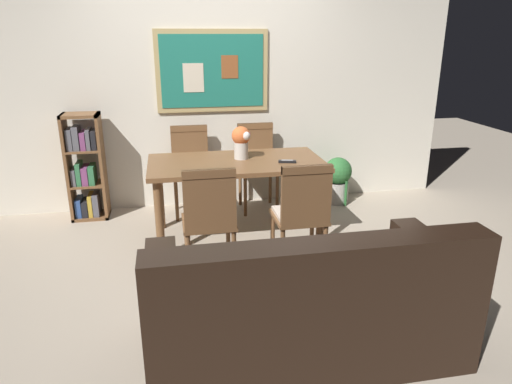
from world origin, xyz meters
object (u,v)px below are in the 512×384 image
(potted_ivy, at_px, (338,179))
(tv_remote, at_px, (287,161))
(bookshelf, at_px, (85,169))
(flower_vase, at_px, (241,140))
(dining_table, at_px, (236,171))
(dining_chair_far_right, at_px, (257,159))
(dining_chair_far_left, at_px, (191,163))
(leather_couch, at_px, (305,308))
(dining_chair_near_right, at_px, (302,209))
(dining_chair_near_left, at_px, (209,214))

(potted_ivy, xyz_separation_m, tv_remote, (-0.81, -0.85, 0.47))
(bookshelf, bearing_deg, flower_vase, -24.84)
(dining_table, relative_size, dining_chair_far_right, 1.71)
(dining_table, height_order, dining_chair_far_right, dining_chair_far_right)
(dining_table, xyz_separation_m, tv_remote, (0.43, -0.14, 0.11))
(dining_chair_far_right, relative_size, dining_chair_far_left, 1.00)
(dining_chair_far_right, height_order, tv_remote, dining_chair_far_right)
(potted_ivy, distance_m, tv_remote, 1.27)
(dining_chair_far_right, xyz_separation_m, leather_couch, (-0.19, -2.49, -0.23))
(dining_chair_near_right, bearing_deg, dining_chair_far_right, 92.25)
(dining_chair_far_right, xyz_separation_m, dining_chair_near_right, (0.06, -1.52, 0.00))
(leather_couch, distance_m, tv_remote, 1.69)
(dining_chair_near_right, height_order, tv_remote, dining_chair_near_right)
(dining_chair_far_left, distance_m, flower_vase, 0.87)
(dining_chair_far_right, distance_m, bookshelf, 1.76)
(dining_table, distance_m, dining_chair_near_right, 0.88)
(flower_vase, height_order, tv_remote, flower_vase)
(dining_chair_near_left, xyz_separation_m, bookshelf, (-1.11, 1.51, -0.02))
(dining_chair_near_right, height_order, potted_ivy, dining_chair_near_right)
(dining_table, xyz_separation_m, leather_couch, (0.14, -1.75, -0.32))
(dining_chair_near_right, distance_m, bookshelf, 2.38)
(flower_vase, relative_size, tv_remote, 1.82)
(dining_chair_near_right, relative_size, bookshelf, 0.84)
(leather_couch, xyz_separation_m, flower_vase, (-0.08, 1.82, 0.59))
(flower_vase, bearing_deg, leather_couch, -87.55)
(dining_chair_far_left, bearing_deg, dining_table, -63.04)
(dining_chair_far_left, distance_m, tv_remote, 1.21)
(dining_table, relative_size, dining_chair_near_left, 1.71)
(dining_chair_far_right, xyz_separation_m, dining_chair_far_left, (-0.70, -0.00, 0.00))
(dining_chair_near_right, bearing_deg, dining_chair_near_left, 177.38)
(dining_chair_far_right, relative_size, bookshelf, 0.84)
(flower_vase, bearing_deg, dining_chair_near_right, -68.72)
(bookshelf, bearing_deg, dining_chair_near_right, -40.27)
(dining_table, relative_size, tv_remote, 9.62)
(dining_table, relative_size, dining_chair_far_left, 1.71)
(dining_table, distance_m, dining_chair_near_left, 0.82)
(dining_table, bearing_deg, bookshelf, 151.96)
(dining_chair_near_right, relative_size, dining_chair_near_left, 1.00)
(dining_chair_far_left, height_order, bookshelf, bookshelf)
(dining_chair_near_right, distance_m, tv_remote, 0.67)
(flower_vase, bearing_deg, dining_chair_far_left, 123.08)
(bookshelf, distance_m, potted_ivy, 2.68)
(bookshelf, height_order, potted_ivy, bookshelf)
(bookshelf, bearing_deg, dining_chair_far_left, -1.43)
(dining_chair_far_right, bearing_deg, leather_couch, -94.47)
(dining_table, bearing_deg, potted_ivy, 29.71)
(dining_chair_near_right, distance_m, potted_ivy, 1.74)
(dining_table, height_order, tv_remote, tv_remote)
(flower_vase, xyz_separation_m, tv_remote, (0.38, -0.21, -0.16))
(bookshelf, relative_size, tv_remote, 6.65)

